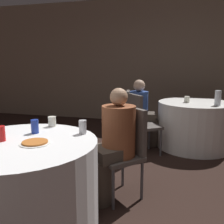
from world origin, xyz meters
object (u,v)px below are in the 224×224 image
Objects in this scene: person_floral_shirt at (113,145)px; soda_can_red at (1,134)px; bottle_far at (218,98)px; chair_far_west at (133,113)px; pizza_plate_near at (35,142)px; person_blue_shirt at (143,113)px; table_far at (194,125)px; chair_near_northeast at (126,145)px; soda_can_blue at (35,126)px; soda_can_silver at (83,127)px; table_near at (23,186)px; chair_far_southwest at (140,119)px.

soda_can_red is at bearing 83.92° from person_floral_shirt.
soda_can_red is 2.99m from bottle_far.
chair_far_west is 3.85× the size of pizza_plate_near.
soda_can_red is at bearing -28.15° from person_blue_shirt.
chair_near_northeast is at bearing -113.24° from table_far.
soda_can_red is (-1.63, -2.55, 0.43)m from table_far.
chair_far_west reaches higher than soda_can_red.
soda_can_blue is at bearing -27.15° from person_blue_shirt.
soda_can_red is 1.00× the size of soda_can_silver.
person_blue_shirt is 9.02× the size of soda_can_silver.
person_floral_shirt is at bearing -125.38° from bottle_far.
table_near and table_far have the same top height.
table_far is at bearing 63.74° from soda_can_silver.
soda_can_blue is at bearing 74.25° from person_floral_shirt.
table_far is at bearing 90.00° from chair_far_west.
pizza_plate_near is 1.95× the size of soda_can_silver.
soda_can_blue reaches higher than table_near.
chair_far_southwest is 7.52× the size of soda_can_silver.
soda_can_blue reaches higher than table_far.
chair_far_southwest is at bearing -163.16° from bottle_far.
soda_can_red and soda_can_silver have the same top height.
table_near is at bearing -127.76° from bottle_far.
pizza_plate_near is at bearing -17.86° from chair_far_west.
chair_near_northeast is at bearing -34.50° from chair_far_southwest.
table_far is at bearing 56.70° from soda_can_blue.
person_blue_shirt is (0.17, 0.03, 0.00)m from chair_far_west.
table_near is 2.92m from bottle_far.
soda_can_blue is (-0.16, 0.26, 0.05)m from pizza_plate_near.
person_floral_shirt is 1.02× the size of person_blue_shirt.
person_blue_shirt reaches higher than soda_can_red.
table_near is 0.51m from soda_can_blue.
chair_near_northeast is 1.00× the size of chair_far_southwest.
pizza_plate_near is (-1.34, -2.54, 0.38)m from table_far.
soda_can_silver is 0.43m from soda_can_blue.
chair_far_west is at bearing 81.66° from pizza_plate_near.
bottle_far is (1.10, 0.33, 0.31)m from chair_far_southwest.
chair_near_northeast is at bearing 52.79° from pizza_plate_near.
person_floral_shirt is 0.42m from soda_can_silver.
soda_can_red is at bearing -122.58° from table_far.
soda_can_red is at bearing -59.19° from chair_far_southwest.
soda_can_silver reaches higher than pizza_plate_near.
soda_can_silver is at bearing -116.26° from table_far.
pizza_plate_near is at bearing 2.29° from soda_can_red.
soda_can_red reaches higher than table_far.
soda_can_red is (-0.75, -0.64, 0.24)m from person_floral_shirt.
bottle_far is (1.76, 2.27, 0.48)m from table_near.
table_far is 3.06m from soda_can_red.
bottle_far reaches higher than table_far.
chair_far_southwest and chair_far_west have the same top height.
soda_can_red is at bearing 84.80° from chair_near_northeast.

